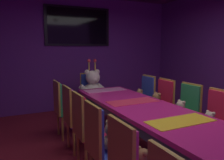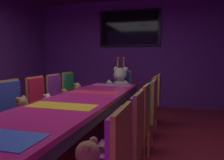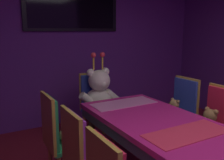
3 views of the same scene
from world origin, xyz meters
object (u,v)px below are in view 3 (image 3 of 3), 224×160
object	(u,v)px
teddy_left_4	(97,155)
king_teddy_bear	(100,93)
teddy_right_5	(174,110)
chair_right_5	(182,107)
chair_right_4	(218,121)
wall_tv	(73,2)
chair_left_5	(57,132)
teddy_right_4	(209,124)
teddy_left_5	(70,129)
throne_chair	(95,99)
chair_left_4	(81,156)

from	to	relation	value
teddy_left_4	king_teddy_bear	size ratio (longest dim) A/B	0.34
teddy_left_4	teddy_right_5	xyz separation A→B (m)	(1.39, 0.58, -0.00)
chair_right_5	king_teddy_bear	world-z (taller)	king_teddy_bear
chair_right_4	wall_tv	distance (m)	2.82
chair_right_4	chair_left_5	bearing A→B (deg)	-19.19
wall_tv	teddy_right_4	bearing A→B (deg)	-73.44
teddy_left_4	teddy_left_5	size ratio (longest dim) A/B	0.85
teddy_left_4	chair_right_5	size ratio (longest dim) A/B	0.29
teddy_right_5	king_teddy_bear	world-z (taller)	king_teddy_bear
teddy_right_4	king_teddy_bear	xyz separation A→B (m)	(-0.68, 1.32, 0.14)
teddy_left_4	teddy_right_4	world-z (taller)	teddy_right_4
throne_chair	chair_right_4	bearing A→B (deg)	28.93
king_teddy_bear	chair_right_4	bearing A→B (deg)	31.91
teddy_left_4	teddy_right_5	world-z (taller)	teddy_left_4
teddy_right_4	chair_left_4	bearing A→B (deg)	0.04
chair_right_4	king_teddy_bear	distance (m)	1.56
chair_left_5	king_teddy_bear	distance (m)	1.14
chair_left_4	throne_chair	distance (m)	1.70
teddy_right_5	wall_tv	size ratio (longest dim) A/B	0.17
teddy_left_4	teddy_left_5	world-z (taller)	teddy_left_5
teddy_left_4	chair_right_5	world-z (taller)	chair_right_5
chair_right_4	chair_right_5	distance (m)	0.58
teddy_right_5	wall_tv	world-z (taller)	wall_tv
teddy_left_4	wall_tv	world-z (taller)	wall_tv
chair_right_5	king_teddy_bear	bearing A→B (deg)	-41.28
chair_left_5	chair_right_4	distance (m)	1.77
throne_chair	chair_left_5	bearing A→B (deg)	-43.40
chair_left_4	wall_tv	world-z (taller)	wall_tv
chair_right_5	wall_tv	size ratio (longest dim) A/B	0.61
chair_right_4	teddy_right_5	bearing A→B (deg)	-78.29
chair_left_4	chair_right_5	distance (m)	1.77
chair_left_4	teddy_left_5	bearing A→B (deg)	78.18
chair_left_4	teddy_left_5	size ratio (longest dim) A/B	2.97
chair_left_4	teddy_left_4	world-z (taller)	chair_left_4
teddy_left_4	chair_right_4	size ratio (longest dim) A/B	0.29
teddy_right_4	teddy_left_4	bearing A→B (deg)	0.05
teddy_left_5	king_teddy_bear	bearing A→B (deg)	46.12
chair_right_4	teddy_right_4	distance (m)	0.15
teddy_right_5	throne_chair	xyz separation A→B (m)	(-0.70, 0.91, 0.03)
teddy_right_5	teddy_left_4	bearing A→B (deg)	22.66
wall_tv	throne_chair	bearing A→B (deg)	-90.00
teddy_right_4	king_teddy_bear	world-z (taller)	king_teddy_bear
throne_chair	wall_tv	xyz separation A→B (m)	(0.00, 0.79, 1.45)
chair_right_5	teddy_right_5	size ratio (longest dim) A/B	3.54
teddy_left_5	throne_chair	distance (m)	1.15
king_teddy_bear	wall_tv	size ratio (longest dim) A/B	0.52
chair_left_5	throne_chair	world-z (taller)	same
teddy_right_4	chair_left_5	bearing A→B (deg)	-20.85
chair_left_4	throne_chair	xyz separation A→B (m)	(0.83, 1.49, 0.00)
teddy_right_4	throne_chair	xyz separation A→B (m)	(-0.68, 1.49, 0.01)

